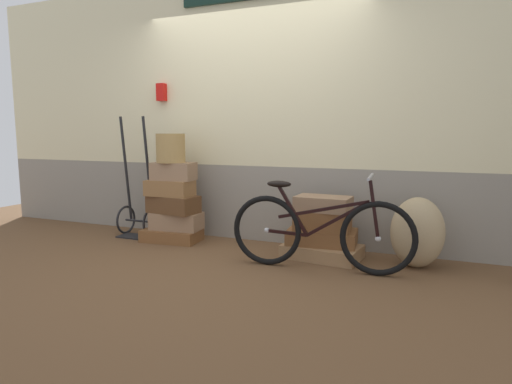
{
  "coord_description": "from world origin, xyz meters",
  "views": [
    {
      "loc": [
        1.89,
        -3.66,
        1.2
      ],
      "look_at": [
        0.25,
        0.28,
        0.62
      ],
      "focal_mm": 30.71,
      "sensor_mm": 36.0,
      "label": 1
    }
  ],
  "objects": [
    {
      "name": "suitcase_8",
      "position": [
        0.9,
        0.37,
        0.53
      ],
      "size": [
        0.52,
        0.33,
        0.14
      ],
      "primitive_type": "cube",
      "rotation": [
        0.0,
        0.0,
        -0.04
      ],
      "color": "#937051",
      "rests_on": "suitcase_7"
    },
    {
      "name": "burlap_sack",
      "position": [
        1.75,
        0.4,
        0.32
      ],
      "size": [
        0.46,
        0.39,
        0.63
      ],
      "primitive_type": "ellipsoid",
      "color": "tan",
      "rests_on": "ground"
    },
    {
      "name": "ground",
      "position": [
        0.0,
        0.0,
        -0.03
      ],
      "size": [
        9.21,
        5.2,
        0.06
      ],
      "primitive_type": "cube",
      "color": "brown"
    },
    {
      "name": "luggage_trolley",
      "position": [
        -1.32,
        0.45,
        0.3
      ],
      "size": [
        0.4,
        0.39,
        1.38
      ],
      "color": "black",
      "rests_on": "ground"
    },
    {
      "name": "suitcase_6",
      "position": [
        0.89,
        0.39,
        0.2
      ],
      "size": [
        0.69,
        0.45,
        0.14
      ],
      "primitive_type": "cube",
      "rotation": [
        0.0,
        0.0,
        0.09
      ],
      "color": "brown",
      "rests_on": "suitcase_5"
    },
    {
      "name": "suitcase_4",
      "position": [
        -0.78,
        0.38,
        0.78
      ],
      "size": [
        0.48,
        0.3,
        0.19
      ],
      "primitive_type": "cube",
      "rotation": [
        0.0,
        0.0,
        0.1
      ],
      "color": "#937051",
      "rests_on": "suitcase_3"
    },
    {
      "name": "station_building",
      "position": [
        0.01,
        0.85,
        1.45
      ],
      "size": [
        7.21,
        0.74,
        2.88
      ],
      "color": "gray",
      "rests_on": "ground"
    },
    {
      "name": "suitcase_5",
      "position": [
        0.9,
        0.36,
        0.06
      ],
      "size": [
        0.76,
        0.52,
        0.13
      ],
      "primitive_type": "cube",
      "rotation": [
        0.0,
        0.0,
        -0.11
      ],
      "color": "#9E754C",
      "rests_on": "ground"
    },
    {
      "name": "suitcase_3",
      "position": [
        -0.81,
        0.35,
        0.6
      ],
      "size": [
        0.51,
        0.29,
        0.17
      ],
      "primitive_type": "cube",
      "rotation": [
        0.0,
        0.0,
        0.03
      ],
      "color": "olive",
      "rests_on": "suitcase_2"
    },
    {
      "name": "suitcase_1",
      "position": [
        -0.75,
        0.39,
        0.23
      ],
      "size": [
        0.57,
        0.35,
        0.19
      ],
      "primitive_type": "cube",
      "rotation": [
        0.0,
        0.0,
        0.1
      ],
      "color": "#937051",
      "rests_on": "suitcase_0"
    },
    {
      "name": "suitcase_0",
      "position": [
        -0.81,
        0.37,
        0.07
      ],
      "size": [
        0.65,
        0.43,
        0.13
      ],
      "primitive_type": "cube",
      "rotation": [
        0.0,
        0.0,
        0.09
      ],
      "color": "brown",
      "rests_on": "ground"
    },
    {
      "name": "bicycle",
      "position": [
        0.97,
        -0.02,
        0.34
      ],
      "size": [
        1.61,
        0.46,
        0.85
      ],
      "color": "black",
      "rests_on": "ground"
    },
    {
      "name": "suitcase_7",
      "position": [
        0.9,
        0.36,
        0.36
      ],
      "size": [
        0.54,
        0.32,
        0.19
      ],
      "primitive_type": "cube",
      "rotation": [
        0.0,
        0.0,
        0.05
      ],
      "color": "brown",
      "rests_on": "suitcase_6"
    },
    {
      "name": "suitcase_2",
      "position": [
        -0.78,
        0.37,
        0.42
      ],
      "size": [
        0.58,
        0.36,
        0.19
      ],
      "primitive_type": "cube",
      "rotation": [
        0.0,
        0.0,
        -0.11
      ],
      "color": "brown",
      "rests_on": "suitcase_1"
    },
    {
      "name": "wicker_basket",
      "position": [
        -0.8,
        0.38,
        1.03
      ],
      "size": [
        0.31,
        0.31,
        0.31
      ],
      "primitive_type": "cylinder",
      "color": "#A8844C",
      "rests_on": "suitcase_4"
    }
  ]
}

